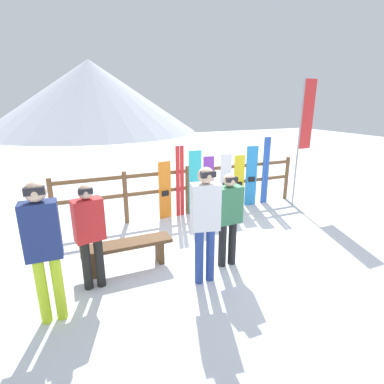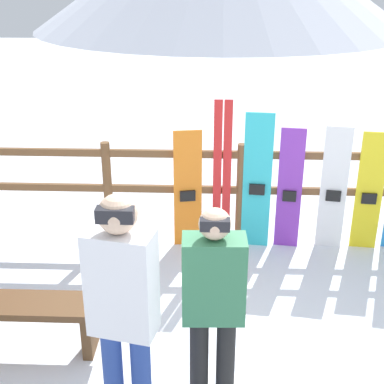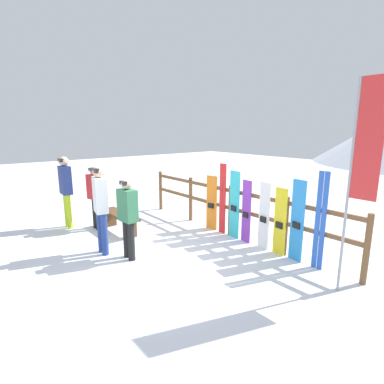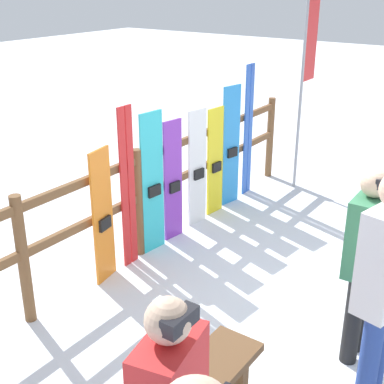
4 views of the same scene
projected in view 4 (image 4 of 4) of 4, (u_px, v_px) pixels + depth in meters
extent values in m
plane|color=white|center=(320.00, 318.00, 4.74)|extent=(40.00, 40.00, 0.00)
cylinder|color=brown|center=(23.00, 260.00, 4.50)|extent=(0.10, 0.10, 1.19)
cylinder|color=brown|center=(138.00, 203.00, 5.63)|extent=(0.10, 0.10, 1.19)
cylinder|color=brown|center=(215.00, 165.00, 6.75)|extent=(0.10, 0.10, 1.19)
cylinder|color=brown|center=(270.00, 138.00, 7.88)|extent=(0.10, 0.10, 1.19)
cube|color=brown|center=(138.00, 198.00, 5.61)|extent=(5.95, 0.05, 0.08)
cube|color=brown|center=(137.00, 161.00, 5.45)|extent=(5.95, 0.05, 0.08)
cube|color=brown|center=(228.00, 377.00, 3.76)|extent=(0.08, 0.29, 0.40)
cylinder|color=black|center=(353.00, 320.00, 4.09)|extent=(0.13, 0.13, 0.76)
cylinder|color=black|center=(361.00, 308.00, 4.23)|extent=(0.13, 0.13, 0.76)
cube|color=#33724C|center=(368.00, 235.00, 3.90)|extent=(0.42, 0.24, 0.60)
sphere|color=#D8B293|center=(375.00, 183.00, 3.74)|extent=(0.21, 0.21, 0.21)
cylinder|color=navy|center=(368.00, 370.00, 3.49)|extent=(0.13, 0.13, 0.87)
cylinder|color=navy|center=(377.00, 355.00, 3.63)|extent=(0.13, 0.13, 0.87)
sphere|color=#D8B293|center=(168.00, 321.00, 2.25)|extent=(0.21, 0.21, 0.21)
cube|color=black|center=(180.00, 321.00, 2.20)|extent=(0.19, 0.07, 0.07)
cube|color=orange|center=(103.00, 217.00, 5.12)|extent=(0.31, 0.08, 1.35)
cube|color=black|center=(105.00, 224.00, 5.13)|extent=(0.17, 0.06, 0.12)
cube|color=red|center=(124.00, 190.00, 5.30)|extent=(0.09, 0.02, 1.68)
cube|color=red|center=(131.00, 187.00, 5.38)|extent=(0.09, 0.02, 1.68)
cube|color=#2DBFCC|center=(152.00, 184.00, 5.66)|extent=(0.31, 0.06, 1.55)
cube|color=black|center=(155.00, 191.00, 5.67)|extent=(0.17, 0.05, 0.12)
cube|color=purple|center=(173.00, 181.00, 5.96)|extent=(0.27, 0.06, 1.39)
cube|color=black|center=(175.00, 187.00, 5.97)|extent=(0.15, 0.05, 0.12)
cube|color=white|center=(197.00, 168.00, 6.32)|extent=(0.29, 0.07, 1.41)
cube|color=black|center=(199.00, 174.00, 6.33)|extent=(0.16, 0.05, 0.12)
cube|color=yellow|center=(215.00, 162.00, 6.62)|extent=(0.29, 0.05, 1.36)
cube|color=black|center=(217.00, 167.00, 6.63)|extent=(0.16, 0.05, 0.12)
cube|color=#288CE0|center=(231.00, 146.00, 6.86)|extent=(0.30, 0.08, 1.56)
cube|color=black|center=(232.00, 152.00, 6.88)|extent=(0.17, 0.06, 0.12)
cube|color=blue|center=(246.00, 132.00, 7.12)|extent=(0.09, 0.02, 1.77)
cube|color=blue|center=(250.00, 130.00, 7.20)|extent=(0.09, 0.02, 1.77)
cylinder|color=#99999E|center=(302.00, 76.00, 7.11)|extent=(0.04, 0.04, 3.16)
cube|color=red|center=(313.00, 16.00, 6.98)|extent=(0.36, 0.01, 1.67)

